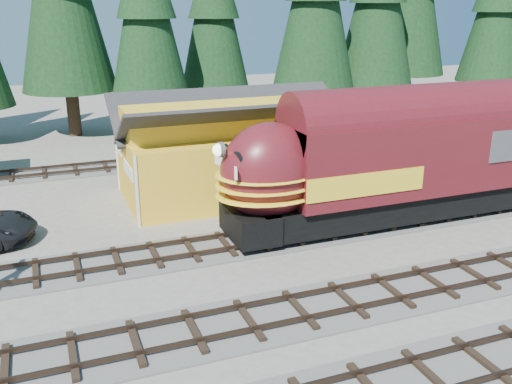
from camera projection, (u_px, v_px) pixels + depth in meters
name	position (u px, v px, depth m)	size (l,w,h in m)	color
ground	(335.00, 275.00, 21.44)	(120.00, 120.00, 0.00)	#6B665B
track_siding	(474.00, 207.00, 28.38)	(68.00, 3.20, 0.33)	#4C4947
track_spur	(41.00, 174.00, 33.93)	(32.00, 3.20, 0.33)	#4C4947
depot	(240.00, 139.00, 29.79)	(12.80, 7.00, 5.30)	orange
locomotive	(397.00, 164.00, 25.88)	(17.77, 3.53, 4.83)	black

